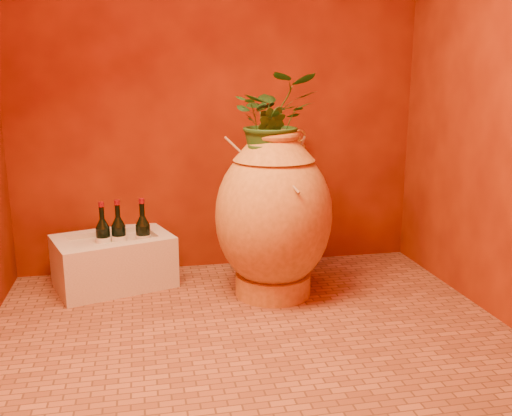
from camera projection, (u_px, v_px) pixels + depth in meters
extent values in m
plane|color=brown|center=(251.00, 330.00, 2.75)|extent=(2.50, 2.50, 0.00)
cube|color=#541204|center=(218.00, 66.00, 3.41)|extent=(2.50, 0.02, 2.50)
cube|color=#541204|center=(508.00, 64.00, 2.70)|extent=(0.02, 2.00, 2.50)
cylinder|color=#CC8A39|center=(273.00, 283.00, 3.19)|extent=(0.49, 0.49, 0.12)
ellipsoid|color=#CC8A39|center=(273.00, 216.00, 3.10)|extent=(0.75, 0.75, 0.80)
cone|color=#CC8A39|center=(274.00, 149.00, 3.02)|extent=(0.51, 0.51, 0.12)
torus|color=#CC8A39|center=(274.00, 135.00, 3.00)|extent=(0.32, 0.32, 0.05)
cylinder|color=olive|center=(261.00, 172.00, 2.98)|extent=(0.35, 0.29, 0.35)
cylinder|color=olive|center=(275.00, 167.00, 2.92)|extent=(0.17, 0.38, 0.22)
cylinder|color=olive|center=(296.00, 161.00, 2.98)|extent=(0.19, 0.30, 0.23)
cube|color=beige|center=(114.00, 263.00, 3.30)|extent=(0.74, 0.61, 0.27)
cube|color=beige|center=(113.00, 231.00, 3.44)|extent=(0.63, 0.27, 0.03)
cube|color=beige|center=(111.00, 248.00, 3.10)|extent=(0.63, 0.27, 0.03)
cube|color=beige|center=(62.00, 242.00, 3.22)|extent=(0.16, 0.28, 0.03)
cube|color=beige|center=(161.00, 236.00, 3.32)|extent=(0.16, 0.28, 0.03)
cylinder|color=black|center=(119.00, 242.00, 3.28)|extent=(0.08, 0.08, 0.19)
cone|color=black|center=(118.00, 222.00, 3.25)|extent=(0.08, 0.08, 0.05)
cylinder|color=black|center=(117.00, 211.00, 3.23)|extent=(0.03, 0.03, 0.07)
cylinder|color=maroon|center=(117.00, 202.00, 3.22)|extent=(0.03, 0.03, 0.03)
cylinder|color=silver|center=(119.00, 242.00, 3.28)|extent=(0.08, 0.08, 0.09)
cylinder|color=black|center=(104.00, 244.00, 3.25)|extent=(0.08, 0.08, 0.19)
cone|color=black|center=(102.00, 223.00, 3.23)|extent=(0.08, 0.08, 0.05)
cylinder|color=black|center=(102.00, 213.00, 3.21)|extent=(0.03, 0.03, 0.07)
cylinder|color=maroon|center=(101.00, 205.00, 3.20)|extent=(0.03, 0.03, 0.03)
cylinder|color=silver|center=(104.00, 244.00, 3.25)|extent=(0.08, 0.08, 0.08)
cylinder|color=black|center=(143.00, 242.00, 3.28)|extent=(0.08, 0.08, 0.20)
cone|color=black|center=(142.00, 221.00, 3.25)|extent=(0.08, 0.08, 0.05)
cylinder|color=black|center=(142.00, 209.00, 3.23)|extent=(0.03, 0.03, 0.08)
cylinder|color=maroon|center=(142.00, 201.00, 3.22)|extent=(0.03, 0.03, 0.03)
cylinder|color=silver|center=(143.00, 242.00, 3.28)|extent=(0.09, 0.09, 0.09)
cylinder|color=#AA7C27|center=(300.00, 145.00, 3.54)|extent=(0.03, 0.16, 0.03)
cylinder|color=#AA7C27|center=(303.00, 154.00, 3.48)|extent=(0.02, 0.02, 0.09)
torus|color=#AA7C27|center=(300.00, 136.00, 3.53)|extent=(0.08, 0.01, 0.08)
cylinder|color=#AA7C27|center=(300.00, 140.00, 3.54)|extent=(0.01, 0.01, 0.06)
imported|color=#204719|center=(274.00, 120.00, 3.00)|extent=(0.44, 0.38, 0.49)
imported|color=#204719|center=(266.00, 141.00, 2.95)|extent=(0.23, 0.21, 0.35)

